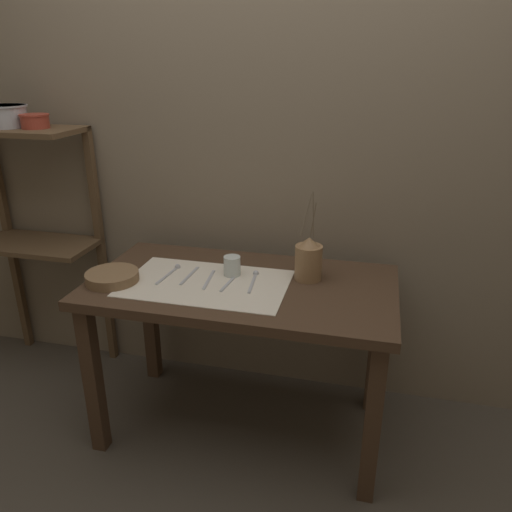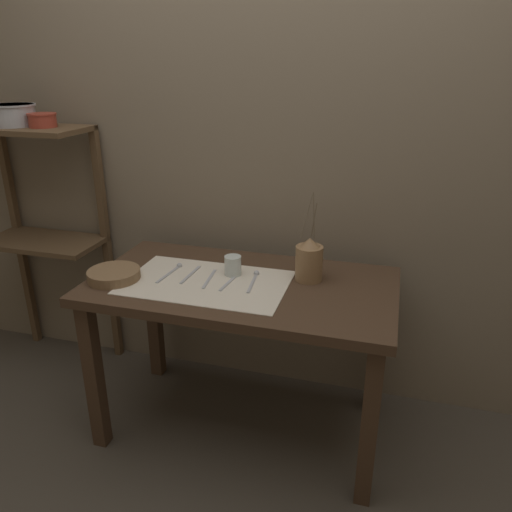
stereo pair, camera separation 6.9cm
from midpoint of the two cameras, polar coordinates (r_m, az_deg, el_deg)
name	(u,v)px [view 1 (the left image)]	position (r m, az deg, el deg)	size (l,w,h in m)	color
ground_plane	(243,425)	(2.42, -2.34, -18.75)	(12.00, 12.00, 0.00)	#473F35
stone_wall_back	(266,146)	(2.30, 0.31, 12.44)	(7.00, 0.06, 2.40)	#7A6B56
wooden_table	(242,305)	(2.07, -2.60, -5.59)	(1.24, 0.67, 0.72)	#422D1E
wooden_shelf_unit	(35,207)	(2.72, -24.60, 5.14)	(0.59, 0.31, 1.27)	brown
linen_cloth	(206,283)	(2.03, -6.68, -3.10)	(0.66, 0.41, 0.00)	beige
pitcher_with_flowers	(308,260)	(2.03, 5.06, -0.45)	(0.11, 0.11, 0.37)	olive
wooden_bowl	(112,277)	(2.11, -17.00, -2.31)	(0.21, 0.21, 0.04)	brown
glass_tumbler_near	(232,266)	(2.07, -3.69, -1.13)	(0.07, 0.07, 0.08)	silver
spoon_inner	(174,270)	(2.16, -10.30, -1.60)	(0.04, 0.20, 0.02)	#A8A8AD
knife_center	(189,276)	(2.09, -8.58, -2.26)	(0.02, 0.19, 0.00)	#A8A8AD
fork_outer	(209,280)	(2.05, -6.37, -2.70)	(0.03, 0.19, 0.00)	#A8A8AD
fork_inner	(230,282)	(2.02, -4.01, -2.99)	(0.03, 0.19, 0.00)	#A8A8AD
spoon_outer	(254,277)	(2.06, -1.13, -2.41)	(0.04, 0.20, 0.02)	#A8A8AD
metal_pot_large	(3,115)	(2.65, -27.61, 14.05)	(0.22, 0.22, 0.10)	#A8A8AD
metal_pot_small	(35,120)	(2.55, -24.69, 13.90)	(0.13, 0.13, 0.06)	#9E3828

